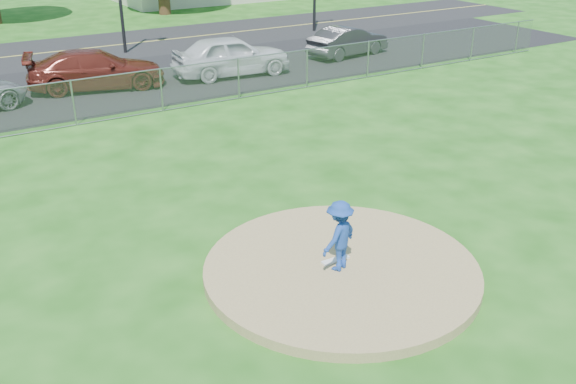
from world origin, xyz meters
name	(u,v)px	position (x,y,z in m)	size (l,w,h in m)	color
ground	(157,132)	(0.00, 10.00, 0.00)	(120.00, 120.00, 0.00)	#185212
pitchers_mound	(341,269)	(0.00, 0.00, 0.10)	(5.40, 5.40, 0.20)	#998153
pitching_rubber	(335,260)	(0.00, 0.20, 0.22)	(0.60, 0.15, 0.04)	white
chain_link_fence	(133,95)	(0.00, 12.00, 0.75)	(40.00, 0.06, 1.50)	gray
parking_lot	(97,86)	(0.00, 16.50, 0.01)	(50.00, 8.00, 0.01)	black
street	(52,52)	(0.00, 24.00, 0.00)	(60.00, 7.00, 0.01)	black
pitcher	(339,236)	(-0.12, -0.06, 0.91)	(0.92, 0.53, 1.42)	#1C419C
parked_car_darkred	(96,69)	(-0.06, 16.17, 0.76)	(2.10, 5.17, 1.50)	#5B1E16
parked_car_pearl	(231,55)	(5.37, 15.28, 0.85)	(1.97, 4.91, 1.67)	silver
parked_car_charcoal	(348,41)	(11.78, 15.80, 0.69)	(1.45, 4.15, 1.37)	#292A2C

